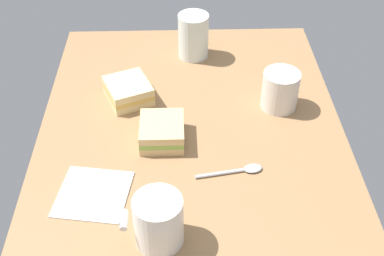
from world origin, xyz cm
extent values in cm
cube|color=#936D47|center=(0.00, 0.00, 1.00)|extent=(90.00, 64.00, 2.00)
cylinder|color=white|center=(25.05, -6.18, 6.71)|extent=(8.14, 8.14, 9.41)
cylinder|color=tan|center=(25.05, -6.18, 10.91)|extent=(7.16, 7.16, 0.40)
cylinder|color=white|center=(25.06, -11.72, 7.18)|extent=(3.66, 1.21, 1.20)
cylinder|color=silver|center=(-10.62, 19.52, 6.31)|extent=(7.98, 7.98, 8.61)
cylinder|color=black|center=(-10.62, 19.52, 10.11)|extent=(7.02, 7.02, 0.40)
cylinder|color=silver|center=(-16.04, 19.50, 6.74)|extent=(1.22, 3.60, 1.20)
cube|color=beige|center=(-14.15, -13.83, 2.80)|extent=(12.67, 12.13, 1.60)
cube|color=#D8B259|center=(-14.15, -13.83, 4.20)|extent=(12.67, 12.13, 1.20)
cube|color=beige|center=(-14.15, -13.83, 5.60)|extent=(12.67, 12.13, 1.60)
cube|color=#DBB77A|center=(-0.33, -6.09, 2.80)|extent=(9.88, 8.90, 1.60)
cube|color=#8CB24C|center=(-0.33, -6.09, 4.20)|extent=(9.88, 8.90, 1.20)
cube|color=#DBB77A|center=(-0.33, -6.09, 5.60)|extent=(9.88, 8.90, 1.60)
cylinder|color=silver|center=(-32.12, 1.31, 7.58)|extent=(7.58, 7.58, 11.17)
cylinder|color=white|center=(-32.12, 1.31, 6.03)|extent=(6.82, 6.82, 8.06)
ellipsoid|color=silver|center=(9.25, 11.40, 2.40)|extent=(2.98, 3.96, 0.80)
cylinder|color=silver|center=(10.37, 4.97, 2.35)|extent=(2.32, 9.45, 0.70)
cube|color=white|center=(14.69, -18.51, 2.15)|extent=(14.44, 14.44, 0.30)
camera|label=1|loc=(77.41, -2.36, 71.01)|focal=47.15mm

